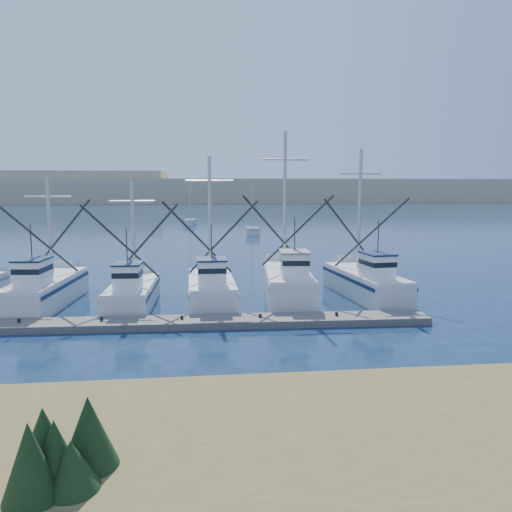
% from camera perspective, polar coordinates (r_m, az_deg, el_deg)
% --- Properties ---
extents(ground, '(500.00, 500.00, 0.00)m').
position_cam_1_polar(ground, '(20.62, 8.50, -12.14)').
color(ground, '#0C1E37').
rests_on(ground, ground).
extents(floating_dock, '(27.55, 2.61, 0.37)m').
position_cam_1_polar(floating_dock, '(25.94, -10.67, -7.53)').
color(floating_dock, '#68635D').
rests_on(floating_dock, ground).
extents(dune_ridge, '(360.00, 60.00, 10.00)m').
position_cam_1_polar(dune_ridge, '(228.75, -5.18, 7.46)').
color(dune_ridge, tan).
rests_on(dune_ridge, ground).
extents(trawler_fleet, '(27.99, 8.71, 10.47)m').
position_cam_1_polar(trawler_fleet, '(30.50, -7.96, -3.58)').
color(trawler_fleet, silver).
rests_on(trawler_fleet, ground).
extents(sailboat_near, '(2.10, 5.50, 8.10)m').
position_cam_1_polar(sailboat_near, '(73.34, -0.43, 2.86)').
color(sailboat_near, silver).
rests_on(sailboat_near, ground).
extents(sailboat_far, '(2.47, 5.44, 8.10)m').
position_cam_1_polar(sailboat_far, '(92.13, -7.53, 3.85)').
color(sailboat_far, silver).
rests_on(sailboat_far, ground).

